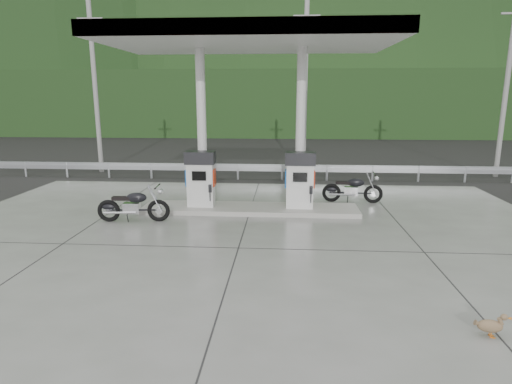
# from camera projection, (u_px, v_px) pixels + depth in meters

# --- Properties ---
(ground) EXTENTS (160.00, 160.00, 0.00)m
(ground) POSITION_uv_depth(u_px,v_px,m) (242.00, 236.00, 11.55)
(ground) COLOR black
(ground) RESTS_ON ground
(forecourt_apron) EXTENTS (18.00, 14.00, 0.02)m
(forecourt_apron) POSITION_uv_depth(u_px,v_px,m) (242.00, 236.00, 11.55)
(forecourt_apron) COLOR slate
(forecourt_apron) RESTS_ON ground
(pump_island) EXTENTS (7.00, 1.40, 0.15)m
(pump_island) POSITION_uv_depth(u_px,v_px,m) (250.00, 209.00, 13.97)
(pump_island) COLOR #A09D95
(pump_island) RESTS_ON forecourt_apron
(gas_pump_left) EXTENTS (0.95, 0.55, 1.80)m
(gas_pump_left) POSITION_uv_depth(u_px,v_px,m) (201.00, 179.00, 13.86)
(gas_pump_left) COLOR silver
(gas_pump_left) RESTS_ON pump_island
(gas_pump_right) EXTENTS (0.95, 0.55, 1.80)m
(gas_pump_right) POSITION_uv_depth(u_px,v_px,m) (300.00, 180.00, 13.65)
(gas_pump_right) COLOR silver
(gas_pump_right) RESTS_ON pump_island
(canopy_column_left) EXTENTS (0.30, 0.30, 5.00)m
(canopy_column_left) POSITION_uv_depth(u_px,v_px,m) (202.00, 128.00, 13.90)
(canopy_column_left) COLOR silver
(canopy_column_left) RESTS_ON pump_island
(canopy_column_right) EXTENTS (0.30, 0.30, 5.00)m
(canopy_column_right) POSITION_uv_depth(u_px,v_px,m) (300.00, 129.00, 13.68)
(canopy_column_right) COLOR silver
(canopy_column_right) RESTS_ON pump_island
(canopy_roof) EXTENTS (8.50, 5.00, 0.40)m
(canopy_roof) POSITION_uv_depth(u_px,v_px,m) (249.00, 39.00, 12.81)
(canopy_roof) COLOR white
(canopy_roof) RESTS_ON canopy_column_left
(guardrail) EXTENTS (26.00, 0.16, 1.42)m
(guardrail) POSITION_uv_depth(u_px,v_px,m) (260.00, 164.00, 19.18)
(guardrail) COLOR #ACB0B5
(guardrail) RESTS_ON ground
(road) EXTENTS (60.00, 7.00, 0.01)m
(road) POSITION_uv_depth(u_px,v_px,m) (264.00, 167.00, 22.75)
(road) COLOR black
(road) RESTS_ON ground
(utility_pole_a) EXTENTS (0.22, 0.22, 8.00)m
(utility_pole_a) POSITION_uv_depth(u_px,v_px,m) (95.00, 90.00, 20.45)
(utility_pole_a) COLOR gray
(utility_pole_a) RESTS_ON ground
(utility_pole_b) EXTENTS (0.22, 0.22, 8.00)m
(utility_pole_b) POSITION_uv_depth(u_px,v_px,m) (305.00, 89.00, 19.79)
(utility_pole_b) COLOR gray
(utility_pole_b) RESTS_ON ground
(utility_pole_c) EXTENTS (0.22, 0.22, 8.00)m
(utility_pole_c) POSITION_uv_depth(u_px,v_px,m) (506.00, 89.00, 19.19)
(utility_pole_c) COLOR gray
(utility_pole_c) RESTS_ON ground
(tree_band) EXTENTS (80.00, 6.00, 6.00)m
(tree_band) POSITION_uv_depth(u_px,v_px,m) (274.00, 104.00, 40.10)
(tree_band) COLOR black
(tree_band) RESTS_ON ground
(forested_hills) EXTENTS (100.00, 40.00, 140.00)m
(forested_hills) POSITION_uv_depth(u_px,v_px,m) (279.00, 119.00, 69.96)
(forested_hills) COLOR black
(forested_hills) RESTS_ON ground
(motorcycle_left) EXTENTS (2.06, 0.80, 0.95)m
(motorcycle_left) POSITION_uv_depth(u_px,v_px,m) (133.00, 206.00, 12.74)
(motorcycle_left) COLOR black
(motorcycle_left) RESTS_ON forecourt_apron
(motorcycle_right) EXTENTS (2.00, 0.78, 0.93)m
(motorcycle_right) POSITION_uv_depth(u_px,v_px,m) (352.00, 189.00, 15.05)
(motorcycle_right) COLOR black
(motorcycle_right) RESTS_ON forecourt_apron
(duck) EXTENTS (0.48, 0.18, 0.34)m
(duck) POSITION_uv_depth(u_px,v_px,m) (490.00, 326.00, 6.66)
(duck) COLOR brown
(duck) RESTS_ON forecourt_apron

